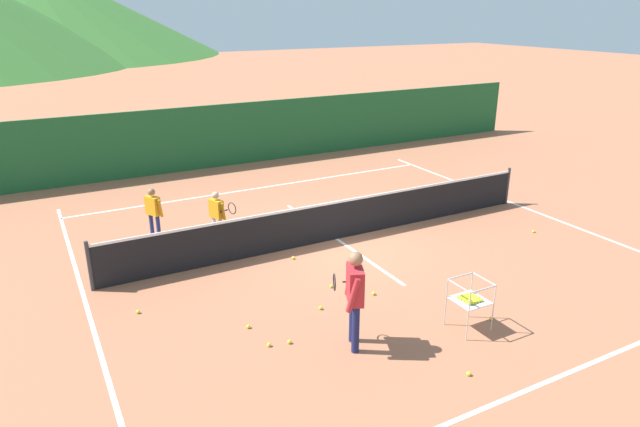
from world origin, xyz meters
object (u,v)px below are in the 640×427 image
Objects in this scene: tennis_ball_4 at (269,345)px; instructor at (354,291)px; tennis_ball_0 at (534,231)px; tennis_ball_3 at (320,308)px; tennis_ball_1 at (374,293)px; tennis_ball_9 at (469,374)px; student_1 at (217,212)px; tennis_ball_7 at (491,319)px; ball_cart at (470,299)px; tennis_ball_8 at (293,258)px; tennis_ball_6 at (138,312)px; tennis_ball_10 at (331,286)px; student_0 at (153,209)px; tennis_ball_5 at (289,342)px; tennis_net at (337,220)px; tennis_ball_2 at (248,327)px.

instructor is at bearing -27.37° from tennis_ball_4.
instructor is at bearing -161.92° from tennis_ball_0.
tennis_ball_4 is (-1.33, -0.67, 0.00)m from tennis_ball_3.
tennis_ball_9 is at bearing -92.74° from tennis_ball_1.
tennis_ball_1 is (1.79, -3.99, -0.72)m from student_1.
tennis_ball_7 is (2.51, -1.78, 0.00)m from tennis_ball_3.
tennis_ball_8 is (-1.43, 4.03, -0.55)m from ball_cart.
student_1 reaches higher than tennis_ball_6.
tennis_ball_4 is 2.34m from tennis_ball_10.
tennis_ball_10 is at bearing -59.20° from student_0.
tennis_ball_4 is at bearing 166.26° from tennis_ball_5.
tennis_ball_8 is at bearing 76.99° from tennis_ball_3.
tennis_ball_3 is (-1.95, -2.80, -0.47)m from tennis_net.
tennis_ball_9 is at bearing -49.16° from tennis_ball_2.
ball_cart is 13.22× the size of tennis_ball_7.
tennis_ball_6 is 1.00× the size of tennis_ball_10.
tennis_ball_5 is at bearing -47.45° from tennis_ball_6.
tennis_ball_4 is at bearing -51.49° from tennis_ball_6.
tennis_ball_5 and tennis_ball_8 have the same top height.
tennis_ball_1 is 2.59m from tennis_ball_4.
tennis_ball_4 and tennis_ball_8 have the same top height.
tennis_ball_10 is at bearing 128.04° from tennis_ball_7.
instructor reaches higher than student_0.
tennis_ball_10 is at bearing 34.51° from tennis_ball_4.
tennis_ball_8 is (2.42, -2.61, -0.74)m from student_0.
tennis_net is 164.91× the size of tennis_ball_2.
student_0 reaches higher than tennis_ball_5.
tennis_ball_2 is at bearing -131.09° from tennis_ball_8.
tennis_ball_1 and tennis_ball_8 have the same top height.
student_0 is 18.92× the size of tennis_ball_8.
student_1 reaches higher than tennis_ball_8.
student_1 is at bearing 103.59° from tennis_ball_9.
tennis_net is 8.72× the size of student_0.
tennis_ball_3 is 1.00× the size of tennis_ball_5.
tennis_ball_1 is at bearing -19.05° from tennis_ball_6.
tennis_ball_5 is 2.91m from tennis_ball_9.
tennis_ball_4 is 1.00× the size of tennis_ball_6.
instructor is at bearing -73.63° from student_0.
instructor reaches higher than tennis_ball_1.
ball_cart is at bearing 48.90° from tennis_ball_9.
tennis_ball_9 is at bearing -82.79° from tennis_ball_10.
tennis_ball_4 and tennis_ball_7 have the same top height.
tennis_ball_1 is 1.00× the size of tennis_ball_10.
tennis_ball_4 is at bearing 152.63° from instructor.
tennis_ball_8 is at bearing 12.65° from tennis_ball_6.
ball_cart is at bearing -149.92° from tennis_ball_0.
instructor is 25.02× the size of tennis_ball_9.
student_0 is at bearing 106.37° from instructor.
tennis_ball_3 is 3.01m from tennis_ball_9.
student_1 is 18.37× the size of tennis_ball_8.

